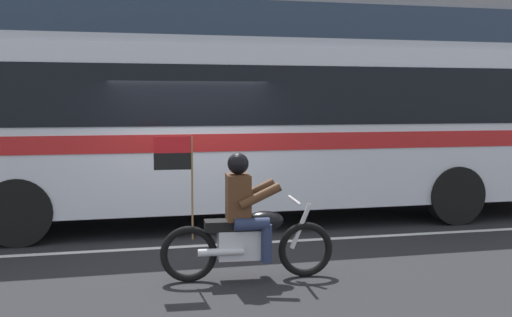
{
  "coord_description": "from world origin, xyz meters",
  "views": [
    {
      "loc": [
        -1.08,
        -9.44,
        2.19
      ],
      "look_at": [
        0.93,
        -0.63,
        1.32
      ],
      "focal_mm": 41.89,
      "sensor_mm": 36.0,
      "label": 1
    }
  ],
  "objects": [
    {
      "name": "transit_bus",
      "position": [
        1.27,
        1.19,
        1.88
      ],
      "size": [
        12.54,
        2.66,
        3.22
      ],
      "color": "silver",
      "rests_on": "ground_plane"
    },
    {
      "name": "lane_center_stripe",
      "position": [
        0.0,
        -0.6,
        0.0
      ],
      "size": [
        26.6,
        0.14,
        0.01
      ],
      "primitive_type": "cube",
      "color": "silver",
      "rests_on": "ground_plane"
    },
    {
      "name": "sidewalk_curb",
      "position": [
        0.0,
        5.1,
        0.07
      ],
      "size": [
        28.0,
        3.8,
        0.15
      ],
      "primitive_type": "cube",
      "color": "gray",
      "rests_on": "ground_plane"
    },
    {
      "name": "ground_plane",
      "position": [
        0.0,
        0.0,
        0.0
      ],
      "size": [
        60.0,
        60.0,
        0.0
      ],
      "primitive_type": "plane",
      "color": "black"
    },
    {
      "name": "motorcycle_with_rider",
      "position": [
        0.4,
        -2.42,
        0.67
      ],
      "size": [
        2.19,
        0.64,
        1.78
      ],
      "color": "black",
      "rests_on": "ground_plane"
    }
  ]
}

